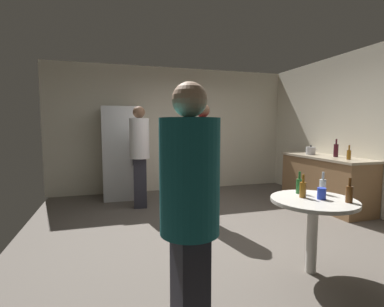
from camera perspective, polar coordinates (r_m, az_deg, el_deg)
The scene contains 17 objects.
ground_plane at distance 4.06m, azimuth 5.02°, elevation -15.84°, with size 5.20×5.20×0.10m, color #5B544C.
wall_back at distance 6.30m, azimuth -3.69°, elevation 4.85°, with size 5.32×0.06×2.70m, color silver.
wall_side_right at distance 5.34m, azimuth 32.50°, elevation 3.85°, with size 0.06×5.20×2.70m, color silver.
refrigerator at distance 5.74m, azimuth -14.20°, elevation 0.12°, with size 0.70×0.68×1.80m.
kitchen_counter at distance 5.56m, azimuth 25.36°, elevation -5.09°, with size 0.64×1.72×0.90m.
kettle at distance 5.72m, azimuth 22.96°, elevation 0.54°, with size 0.24×0.17×0.18m.
wine_bottle_on_counter at distance 5.44m, azimuth 27.18°, elevation 0.62°, with size 0.08×0.08×0.31m.
beer_bottle_on_counter at distance 5.10m, azimuth 29.22°, elevation -0.16°, with size 0.06×0.06×0.23m.
foreground_table at distance 2.99m, azimuth 23.36°, elevation -10.42°, with size 0.80×0.80×0.73m.
beer_bottle_amber at distance 2.97m, azimuth 21.57°, elevation -6.73°, with size 0.06×0.06×0.23m.
beer_bottle_brown at distance 2.96m, azimuth 29.29°, elevation -7.09°, with size 0.06×0.06×0.23m.
beer_bottle_green at distance 3.13m, azimuth 20.93°, elevation -6.08°, with size 0.06×0.06×0.23m.
beer_bottle_clear at distance 3.20m, azimuth 24.99°, elevation -6.00°, with size 0.06×0.06×0.23m.
plastic_cup_blue at distance 2.98m, azimuth 24.81°, elevation -7.39°, with size 0.08×0.08×0.11m, color blue.
person_in_white_shirt at distance 4.94m, azimuth -10.60°, elevation 0.97°, with size 0.37×0.37×1.77m.
person_in_teal_shirt at distance 1.62m, azimuth -0.48°, elevation -10.70°, with size 0.38×0.38×1.67m.
person_in_maroon_shirt at distance 4.14m, azimuth 2.14°, elevation 0.09°, with size 0.47×0.47×1.76m.
Camera 1 is at (-1.39, -3.51, 1.43)m, focal length 26.29 mm.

